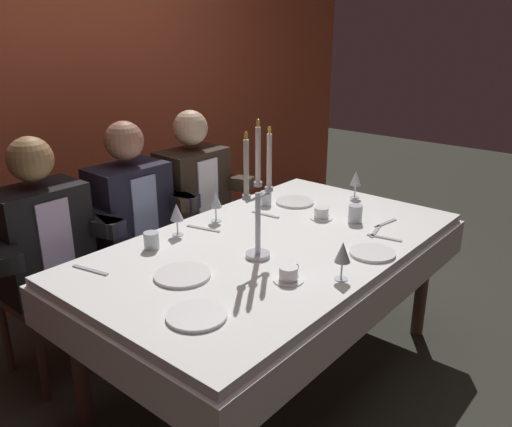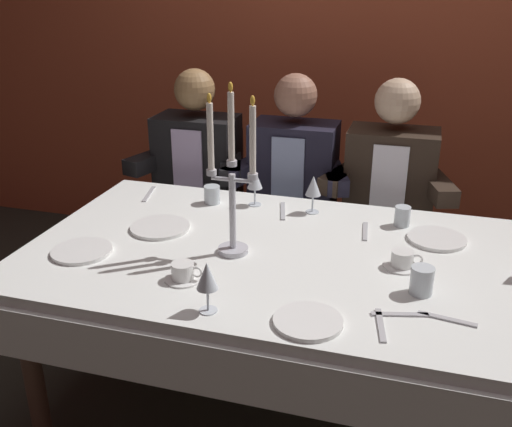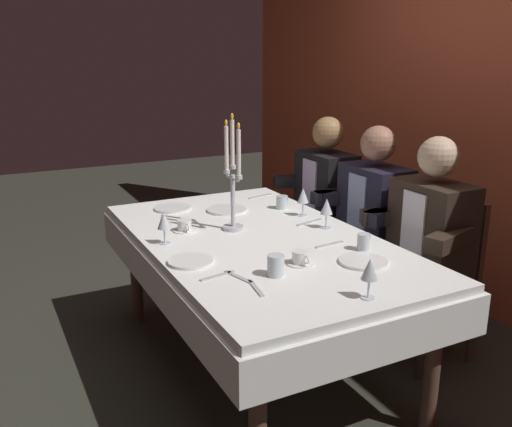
{
  "view_description": "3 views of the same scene",
  "coord_description": "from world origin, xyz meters",
  "px_view_note": "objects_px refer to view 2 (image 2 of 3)",
  "views": [
    {
      "loc": [
        -1.8,
        -1.41,
        1.72
      ],
      "look_at": [
        0.01,
        0.11,
        0.85
      ],
      "focal_mm": 36.52,
      "sensor_mm": 36.0,
      "label": 1
    },
    {
      "loc": [
        0.43,
        -1.84,
        1.68
      ],
      "look_at": [
        -0.12,
        0.04,
        0.86
      ],
      "focal_mm": 40.62,
      "sensor_mm": 36.0,
      "label": 2
    },
    {
      "loc": [
        2.4,
        -1.24,
        1.65
      ],
      "look_at": [
        -0.13,
        0.05,
        0.83
      ],
      "focal_mm": 39.2,
      "sensor_mm": 36.0,
      "label": 3
    }
  ],
  "objects_px": {
    "water_tumbler_1": "(402,216)",
    "coffee_cup_1": "(402,261)",
    "dining_table": "(285,281)",
    "dinner_plate_2": "(160,227)",
    "dinner_plate_1": "(437,239)",
    "water_tumbler_2": "(212,195)",
    "seated_diner_2": "(390,183)",
    "wine_glass_1": "(255,180)",
    "dinner_plate_0": "(82,251)",
    "coffee_cup_0": "(183,273)",
    "water_tumbler_0": "(422,281)",
    "candelabra": "(232,186)",
    "seated_diner_0": "(198,165)",
    "wine_glass_0": "(313,187)",
    "dinner_plate_3": "(308,321)",
    "wine_glass_2": "(207,277)",
    "seated_diner_1": "(294,174)"
  },
  "relations": [
    {
      "from": "wine_glass_0",
      "to": "wine_glass_1",
      "type": "bearing_deg",
      "value": 177.2
    },
    {
      "from": "water_tumbler_0",
      "to": "coffee_cup_0",
      "type": "xyz_separation_m",
      "value": [
        -0.76,
        -0.13,
        -0.02
      ]
    },
    {
      "from": "wine_glass_0",
      "to": "water_tumbler_2",
      "type": "height_order",
      "value": "wine_glass_0"
    },
    {
      "from": "dinner_plate_0",
      "to": "wine_glass_0",
      "type": "distance_m",
      "value": 0.96
    },
    {
      "from": "water_tumbler_0",
      "to": "coffee_cup_1",
      "type": "xyz_separation_m",
      "value": [
        -0.07,
        0.16,
        -0.02
      ]
    },
    {
      "from": "dining_table",
      "to": "dinner_plate_1",
      "type": "relative_size",
      "value": 8.82
    },
    {
      "from": "dining_table",
      "to": "candelabra",
      "type": "distance_m",
      "value": 0.42
    },
    {
      "from": "wine_glass_0",
      "to": "wine_glass_2",
      "type": "height_order",
      "value": "same"
    },
    {
      "from": "dinner_plate_3",
      "to": "coffee_cup_0",
      "type": "bearing_deg",
      "value": 163.01
    },
    {
      "from": "water_tumbler_0",
      "to": "water_tumbler_2",
      "type": "relative_size",
      "value": 1.17
    },
    {
      "from": "water_tumbler_0",
      "to": "seated_diner_2",
      "type": "distance_m",
      "value": 1.07
    },
    {
      "from": "dinner_plate_1",
      "to": "wine_glass_1",
      "type": "distance_m",
      "value": 0.79
    },
    {
      "from": "water_tumbler_2",
      "to": "candelabra",
      "type": "bearing_deg",
      "value": -60.92
    },
    {
      "from": "wine_glass_2",
      "to": "seated_diner_2",
      "type": "height_order",
      "value": "seated_diner_2"
    },
    {
      "from": "dining_table",
      "to": "coffee_cup_0",
      "type": "height_order",
      "value": "coffee_cup_0"
    },
    {
      "from": "dinner_plate_0",
      "to": "coffee_cup_1",
      "type": "relative_size",
      "value": 1.66
    },
    {
      "from": "wine_glass_2",
      "to": "seated_diner_2",
      "type": "distance_m",
      "value": 1.41
    },
    {
      "from": "dinner_plate_0",
      "to": "seated_diner_2",
      "type": "bearing_deg",
      "value": 47.17
    },
    {
      "from": "dinner_plate_0",
      "to": "wine_glass_2",
      "type": "height_order",
      "value": "wine_glass_2"
    },
    {
      "from": "dinner_plate_1",
      "to": "seated_diner_0",
      "type": "xyz_separation_m",
      "value": [
        -1.22,
        0.63,
        -0.01
      ]
    },
    {
      "from": "candelabra",
      "to": "seated_diner_0",
      "type": "bearing_deg",
      "value": 118.44
    },
    {
      "from": "dinner_plate_3",
      "to": "coffee_cup_0",
      "type": "xyz_separation_m",
      "value": [
        -0.45,
        0.14,
        0.02
      ]
    },
    {
      "from": "coffee_cup_1",
      "to": "seated_diner_1",
      "type": "bearing_deg",
      "value": 123.33
    },
    {
      "from": "dining_table",
      "to": "dinner_plate_2",
      "type": "distance_m",
      "value": 0.55
    },
    {
      "from": "dinner_plate_1",
      "to": "water_tumbler_2",
      "type": "distance_m",
      "value": 0.96
    },
    {
      "from": "coffee_cup_0",
      "to": "dinner_plate_3",
      "type": "bearing_deg",
      "value": -16.99
    },
    {
      "from": "coffee_cup_1",
      "to": "seated_diner_2",
      "type": "height_order",
      "value": "seated_diner_2"
    },
    {
      "from": "dinner_plate_0",
      "to": "seated_diner_2",
      "type": "relative_size",
      "value": 0.18
    },
    {
      "from": "dinner_plate_1",
      "to": "dinner_plate_2",
      "type": "height_order",
      "value": "same"
    },
    {
      "from": "water_tumbler_0",
      "to": "seated_diner_2",
      "type": "xyz_separation_m",
      "value": [
        -0.17,
        1.05,
        -0.05
      ]
    },
    {
      "from": "water_tumbler_1",
      "to": "seated_diner_0",
      "type": "bearing_deg",
      "value": 154.28
    },
    {
      "from": "candelabra",
      "to": "seated_diner_0",
      "type": "distance_m",
      "value": 1.1
    },
    {
      "from": "seated_diner_2",
      "to": "wine_glass_1",
      "type": "bearing_deg",
      "value": -139.08
    },
    {
      "from": "dinner_plate_2",
      "to": "water_tumbler_1",
      "type": "height_order",
      "value": "water_tumbler_1"
    },
    {
      "from": "dining_table",
      "to": "dinner_plate_1",
      "type": "distance_m",
      "value": 0.6
    },
    {
      "from": "dinner_plate_2",
      "to": "wine_glass_2",
      "type": "bearing_deg",
      "value": -52.25
    },
    {
      "from": "water_tumbler_0",
      "to": "dinner_plate_1",
      "type": "bearing_deg",
      "value": 83.53
    },
    {
      "from": "dining_table",
      "to": "seated_diner_2",
      "type": "distance_m",
      "value": 0.94
    },
    {
      "from": "dinner_plate_2",
      "to": "water_tumbler_1",
      "type": "xyz_separation_m",
      "value": [
        0.92,
        0.3,
        0.03
      ]
    },
    {
      "from": "dinner_plate_1",
      "to": "wine_glass_1",
      "type": "height_order",
      "value": "wine_glass_1"
    },
    {
      "from": "dinner_plate_2",
      "to": "wine_glass_0",
      "type": "height_order",
      "value": "wine_glass_0"
    },
    {
      "from": "candelabra",
      "to": "water_tumbler_2",
      "type": "height_order",
      "value": "candelabra"
    },
    {
      "from": "seated_diner_0",
      "to": "water_tumbler_2",
      "type": "bearing_deg",
      "value": -62.13
    },
    {
      "from": "dinner_plate_2",
      "to": "water_tumbler_0",
      "type": "distance_m",
      "value": 1.03
    },
    {
      "from": "dinner_plate_1",
      "to": "coffee_cup_0",
      "type": "xyz_separation_m",
      "value": [
        -0.8,
        -0.55,
        0.02
      ]
    },
    {
      "from": "dining_table",
      "to": "water_tumbler_0",
      "type": "height_order",
      "value": "water_tumbler_0"
    },
    {
      "from": "water_tumbler_0",
      "to": "wine_glass_1",
      "type": "bearing_deg",
      "value": 141.22
    },
    {
      "from": "candelabra",
      "to": "coffee_cup_0",
      "type": "height_order",
      "value": "candelabra"
    },
    {
      "from": "candelabra",
      "to": "water_tumbler_2",
      "type": "bearing_deg",
      "value": 119.08
    },
    {
      "from": "water_tumbler_1",
      "to": "coffee_cup_1",
      "type": "distance_m",
      "value": 0.37
    }
  ]
}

